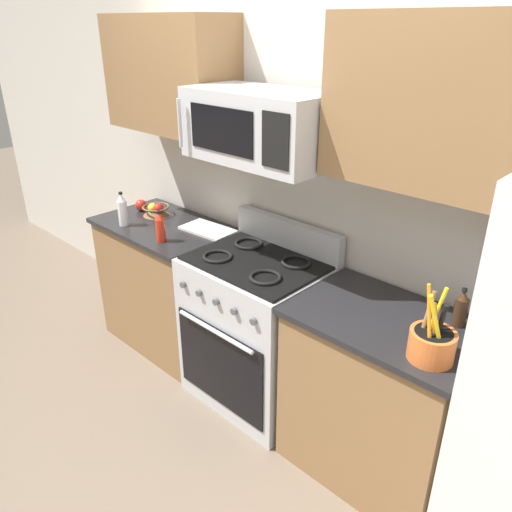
{
  "coord_description": "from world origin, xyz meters",
  "views": [
    {
      "loc": [
        1.72,
        -1.2,
        2.13
      ],
      "look_at": [
        0.11,
        0.48,
        1.03
      ],
      "focal_mm": 35.1,
      "sensor_mm": 36.0,
      "label": 1
    }
  ],
  "objects": [
    {
      "name": "counter_right",
      "position": [
        0.82,
        0.6,
        0.46
      ],
      "size": [
        0.86,
        0.59,
        0.91
      ],
      "color": "olive",
      "rests_on": "ground"
    },
    {
      "name": "bottle_hot_sauce",
      "position": [
        -0.63,
        0.42,
        1.0
      ],
      "size": [
        0.06,
        0.06,
        0.2
      ],
      "color": "red",
      "rests_on": "counter_left"
    },
    {
      "name": "range_oven",
      "position": [
        -0.0,
        0.6,
        0.47
      ],
      "size": [
        0.76,
        0.64,
        1.09
      ],
      "color": "#B2B5BA",
      "rests_on": "ground"
    },
    {
      "name": "ground_plane",
      "position": [
        0.0,
        0.0,
        0.0
      ],
      "size": [
        16.0,
        16.0,
        0.0
      ],
      "primitive_type": "plane",
      "color": "#6B5B4C"
    },
    {
      "name": "microwave",
      "position": [
        -0.0,
        0.63,
        1.66
      ],
      "size": [
        0.78,
        0.44,
        0.35
      ],
      "color": "#B2B5BA"
    },
    {
      "name": "apple_loose",
      "position": [
        -1.18,
        0.66,
        0.95
      ],
      "size": [
        0.08,
        0.08,
        0.08
      ],
      "primitive_type": "sphere",
      "color": "red",
      "rests_on": "counter_left"
    },
    {
      "name": "wall_back",
      "position": [
        0.0,
        0.97,
        1.3
      ],
      "size": [
        8.0,
        0.1,
        2.6
      ],
      "primitive_type": "cube",
      "color": "beige",
      "rests_on": "ground"
    },
    {
      "name": "utensil_crock",
      "position": [
        1.1,
        0.45,
        0.98
      ],
      "size": [
        0.18,
        0.18,
        0.34
      ],
      "color": "#D1662D",
      "rests_on": "counter_right"
    },
    {
      "name": "upper_cabinets_left",
      "position": [
        -0.86,
        0.75,
        1.84
      ],
      "size": [
        0.93,
        0.34,
        0.67
      ],
      "color": "olive"
    },
    {
      "name": "fruit_basket",
      "position": [
        -1.02,
        0.67,
        0.95
      ],
      "size": [
        0.19,
        0.19,
        0.09
      ],
      "color": "brown",
      "rests_on": "counter_left"
    },
    {
      "name": "cutting_board",
      "position": [
        -0.55,
        0.73,
        0.92
      ],
      "size": [
        0.36,
        0.23,
        0.02
      ],
      "primitive_type": "cube",
      "rotation": [
        0.0,
        0.0,
        0.08
      ],
      "color": "silver",
      "rests_on": "counter_left"
    },
    {
      "name": "bottle_soy",
      "position": [
        1.08,
        0.76,
        0.99
      ],
      "size": [
        0.06,
        0.06,
        0.18
      ],
      "color": "#382314",
      "rests_on": "counter_right"
    },
    {
      "name": "bottle_vinegar",
      "position": [
        -1.03,
        0.41,
        1.01
      ],
      "size": [
        0.06,
        0.06,
        0.23
      ],
      "color": "silver",
      "rests_on": "counter_left"
    },
    {
      "name": "upper_cabinets_right",
      "position": [
        0.83,
        0.75,
        1.84
      ],
      "size": [
        0.85,
        0.34,
        0.67
      ],
      "color": "olive"
    },
    {
      "name": "counter_left",
      "position": [
        -0.86,
        0.6,
        0.46
      ],
      "size": [
        0.94,
        0.59,
        0.91
      ],
      "color": "olive",
      "rests_on": "ground"
    }
  ]
}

